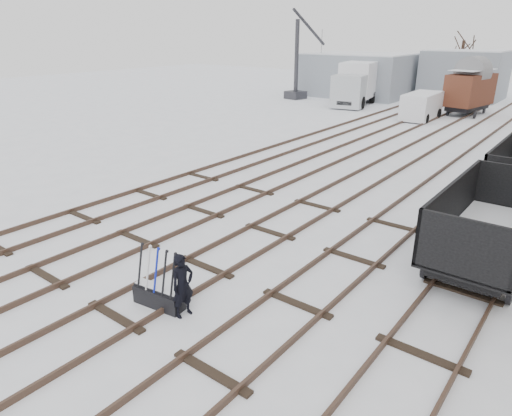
{
  "coord_description": "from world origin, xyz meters",
  "views": [
    {
      "loc": [
        7.96,
        -8.02,
        6.16
      ],
      "look_at": [
        0.17,
        2.04,
        1.2
      ],
      "focal_mm": 32.0,
      "sensor_mm": 36.0,
      "label": 1
    }
  ],
  "objects_px": {
    "ground_frame": "(159,295)",
    "crane": "(297,76)",
    "worker": "(183,286)",
    "box_van_wagon": "(470,89)",
    "lorry": "(358,83)",
    "panel_van": "(422,106)",
    "freight_wagon_a": "(487,236)"
  },
  "relations": [
    {
      "from": "ground_frame",
      "to": "crane",
      "type": "xyz_separation_m",
      "value": [
        -17.04,
        32.2,
        1.85
      ]
    },
    {
      "from": "worker",
      "to": "crane",
      "type": "xyz_separation_m",
      "value": [
        -17.79,
        32.1,
        1.36
      ]
    },
    {
      "from": "worker",
      "to": "box_van_wagon",
      "type": "height_order",
      "value": "box_van_wagon"
    },
    {
      "from": "worker",
      "to": "lorry",
      "type": "bearing_deg",
      "value": 28.95
    },
    {
      "from": "worker",
      "to": "box_van_wagon",
      "type": "distance_m",
      "value": 32.67
    },
    {
      "from": "box_van_wagon",
      "to": "panel_van",
      "type": "bearing_deg",
      "value": -106.32
    },
    {
      "from": "freight_wagon_a",
      "to": "box_van_wagon",
      "type": "xyz_separation_m",
      "value": [
        -7.08,
        25.67,
        1.12
      ]
    },
    {
      "from": "lorry",
      "to": "freight_wagon_a",
      "type": "bearing_deg",
      "value": -68.22
    },
    {
      "from": "ground_frame",
      "to": "worker",
      "type": "relative_size",
      "value": 0.96
    },
    {
      "from": "freight_wagon_a",
      "to": "box_van_wagon",
      "type": "distance_m",
      "value": 26.65
    },
    {
      "from": "box_van_wagon",
      "to": "lorry",
      "type": "xyz_separation_m",
      "value": [
        -9.31,
        -0.28,
        -0.12
      ]
    },
    {
      "from": "ground_frame",
      "to": "worker",
      "type": "height_order",
      "value": "worker"
    },
    {
      "from": "freight_wagon_a",
      "to": "worker",
      "type": "bearing_deg",
      "value": -125.04
    },
    {
      "from": "ground_frame",
      "to": "box_van_wagon",
      "type": "bearing_deg",
      "value": 85.12
    },
    {
      "from": "panel_van",
      "to": "worker",
      "type": "bearing_deg",
      "value": -83.14
    },
    {
      "from": "ground_frame",
      "to": "panel_van",
      "type": "relative_size",
      "value": 0.34
    },
    {
      "from": "ground_frame",
      "to": "freight_wagon_a",
      "type": "bearing_deg",
      "value": 43.92
    },
    {
      "from": "ground_frame",
      "to": "box_van_wagon",
      "type": "distance_m",
      "value": 32.75
    },
    {
      "from": "freight_wagon_a",
      "to": "panel_van",
      "type": "relative_size",
      "value": 1.25
    },
    {
      "from": "worker",
      "to": "crane",
      "type": "distance_m",
      "value": 36.73
    },
    {
      "from": "ground_frame",
      "to": "freight_wagon_a",
      "type": "relative_size",
      "value": 0.27
    },
    {
      "from": "freight_wagon_a",
      "to": "lorry",
      "type": "bearing_deg",
      "value": 122.84
    },
    {
      "from": "lorry",
      "to": "panel_van",
      "type": "xyz_separation_m",
      "value": [
        7.16,
        -3.99,
        -0.86
      ]
    },
    {
      "from": "panel_van",
      "to": "box_van_wagon",
      "type": "bearing_deg",
      "value": 61.43
    },
    {
      "from": "lorry",
      "to": "panel_van",
      "type": "relative_size",
      "value": 1.87
    },
    {
      "from": "worker",
      "to": "freight_wagon_a",
      "type": "height_order",
      "value": "freight_wagon_a"
    },
    {
      "from": "freight_wagon_a",
      "to": "crane",
      "type": "relative_size",
      "value": 0.68
    },
    {
      "from": "worker",
      "to": "crane",
      "type": "bearing_deg",
      "value": 38.27
    },
    {
      "from": "crane",
      "to": "box_van_wagon",
      "type": "bearing_deg",
      "value": 12.31
    },
    {
      "from": "worker",
      "to": "panel_van",
      "type": "bearing_deg",
      "value": 18.08
    },
    {
      "from": "freight_wagon_a",
      "to": "ground_frame",
      "type": "bearing_deg",
      "value": -128.6
    },
    {
      "from": "ground_frame",
      "to": "worker",
      "type": "distance_m",
      "value": 0.9
    }
  ]
}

